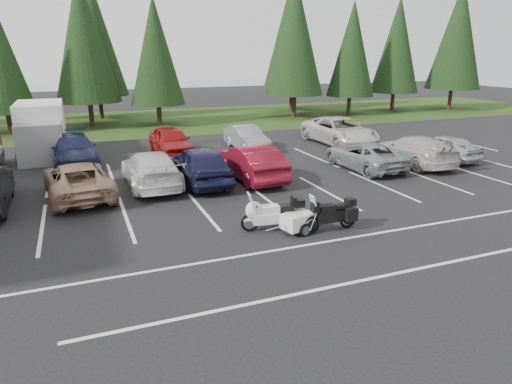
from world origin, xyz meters
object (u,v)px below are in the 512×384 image
object	(u,v)px
car_near_2	(78,180)
car_far_4	(340,131)
cargo_trailer	(298,223)
box_truck	(41,131)
car_near_4	(200,165)
adventure_motorcycle	(330,212)
car_far_1	(74,150)
car_near_6	(364,155)
car_near_8	(444,147)
touring_motorcycle	(273,211)
car_far_3	(247,138)
car_far_2	(171,141)
car_near_7	(413,150)
car_near_3	(151,169)
car_near_5	(251,162)

from	to	relation	value
car_near_2	car_far_4	xyz separation A→B (m)	(15.52, 5.68, 0.12)
car_far_4	cargo_trailer	world-z (taller)	car_far_4
box_truck	car_near_4	xyz separation A→B (m)	(6.70, -8.18, -0.61)
car_near_2	adventure_motorcycle	distance (m)	10.16
car_near_2	car_far_1	distance (m)	6.01
car_near_4	car_near_6	size ratio (longest dim) A/B	1.02
car_near_8	adventure_motorcycle	world-z (taller)	car_near_8
car_far_4	adventure_motorcycle	distance (m)	14.90
car_near_8	touring_motorcycle	xyz separation A→B (m)	(-12.62, -5.92, -0.03)
car_near_2	car_far_1	xyz separation A→B (m)	(-0.06, 6.00, 0.05)
box_truck	car_far_3	distance (m)	11.37
car_near_6	car_far_1	size ratio (longest dim) A/B	0.92
car_near_8	car_far_3	distance (m)	11.00
adventure_motorcycle	cargo_trailer	bearing A→B (deg)	165.19
car_far_2	box_truck	bearing A→B (deg)	160.32
car_near_7	car_far_1	distance (m)	17.43
car_near_6	car_far_2	bearing A→B (deg)	-40.91
car_far_4	cargo_trailer	xyz separation A→B (m)	(-9.07, -12.28, -0.50)
car_near_8	box_truck	bearing A→B (deg)	-28.67
cargo_trailer	car_near_3	bearing A→B (deg)	101.89
car_far_3	touring_motorcycle	size ratio (longest dim) A/B	1.77
cargo_trailer	car_near_6	bearing A→B (deg)	28.82
car_near_6	touring_motorcycle	size ratio (longest dim) A/B	2.03
car_near_3	cargo_trailer	world-z (taller)	car_near_3
car_far_2	car_far_3	bearing A→B (deg)	-3.54
car_near_4	touring_motorcycle	distance (m)	6.34
car_far_4	adventure_motorcycle	xyz separation A→B (m)	(-8.04, -12.54, -0.17)
car_far_4	cargo_trailer	bearing A→B (deg)	-127.81
car_far_4	adventure_motorcycle	world-z (taller)	car_far_4
car_near_3	touring_motorcycle	bearing A→B (deg)	112.79
car_near_2	adventure_motorcycle	size ratio (longest dim) A/B	2.35
car_near_6	touring_motorcycle	distance (m)	9.47
car_near_4	box_truck	bearing A→B (deg)	-50.78
car_near_5	car_near_6	size ratio (longest dim) A/B	1.01
box_truck	car_near_2	xyz separation A→B (m)	(1.64, -8.37, -0.74)
car_far_1	car_near_4	bearing A→B (deg)	-52.03
car_far_4	car_far_1	bearing A→B (deg)	177.43
car_near_8	car_far_4	world-z (taller)	car_far_4
car_near_2	adventure_motorcycle	world-z (taller)	car_near_2
car_near_5	car_near_8	world-z (taller)	car_near_5
car_near_7	car_far_2	world-z (taller)	car_far_2
car_near_8	car_far_4	distance (m)	6.54
car_far_1	car_far_3	world-z (taller)	car_far_1
cargo_trailer	car_near_4	bearing A→B (deg)	87.52
touring_motorcycle	cargo_trailer	bearing A→B (deg)	-29.47
car_near_5	cargo_trailer	size ratio (longest dim) A/B	3.40
car_near_3	car_far_4	bearing A→B (deg)	-158.12
car_far_2	touring_motorcycle	distance (m)	12.45
car_near_4	car_near_3	bearing A→B (deg)	-9.60
box_truck	car_near_8	xyz separation A→B (m)	(20.07, -8.55, -0.77)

